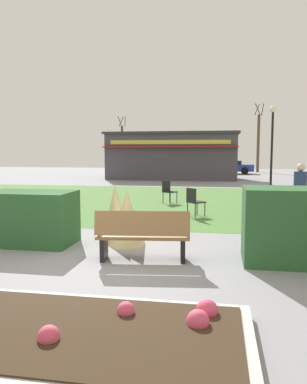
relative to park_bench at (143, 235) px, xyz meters
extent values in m
plane|color=gray|center=(-0.64, -0.46, -0.48)|extent=(80.00, 80.00, 0.00)
cube|color=#4C7A38|center=(-0.64, 8.67, -0.48)|extent=(36.00, 12.00, 0.01)
cube|color=beige|center=(-0.51, -3.09, -0.41)|extent=(4.52, 1.98, 0.14)
cube|color=#382819|center=(-0.51, -3.09, -0.34)|extent=(4.28, 1.74, 0.04)
sphere|color=#E54C6B|center=(0.34, -2.61, -0.29)|extent=(0.20, 0.20, 0.20)
sphere|color=#E54C6B|center=(1.17, -2.74, -0.29)|extent=(0.25, 0.25, 0.25)
sphere|color=#E54C6B|center=(1.25, -2.45, -0.29)|extent=(0.21, 0.21, 0.21)
sphere|color=#E54C6B|center=(-0.26, -3.33, -0.29)|extent=(0.22, 0.22, 0.22)
sphere|color=#E54C6B|center=(1.25, -2.44, -0.29)|extent=(0.25, 0.25, 0.25)
cube|color=olive|center=(-0.01, 0.07, -0.03)|extent=(1.75, 0.69, 0.06)
cube|color=olive|center=(0.02, -0.15, 0.25)|extent=(1.70, 0.33, 0.44)
cube|color=black|center=(-0.73, -0.02, -0.26)|extent=(0.13, 0.45, 0.45)
cube|color=black|center=(0.72, 0.16, -0.26)|extent=(0.13, 0.45, 0.45)
cube|color=olive|center=(-0.81, -0.03, 0.09)|extent=(0.11, 0.44, 0.06)
cube|color=olive|center=(0.80, 0.17, 0.09)|extent=(0.11, 0.44, 0.06)
cube|color=#28562B|center=(-2.65, 0.87, 0.09)|extent=(1.85, 1.10, 1.15)
cube|color=#28562B|center=(2.75, 0.36, 0.20)|extent=(1.90, 1.10, 1.36)
cone|color=#D1BC7F|center=(-0.58, 1.14, 0.11)|extent=(0.80, 0.80, 1.18)
cone|color=#D1BC7F|center=(-0.93, 1.49, 0.17)|extent=(0.63, 0.63, 1.29)
cylinder|color=black|center=(4.04, 14.46, -0.38)|extent=(0.22, 0.22, 0.20)
cylinder|color=black|center=(4.04, 14.46, 1.56)|extent=(0.12, 0.12, 4.08)
sphere|color=white|center=(4.04, 14.46, 3.76)|extent=(0.36, 0.36, 0.36)
cylinder|color=#2D4233|center=(-3.30, 0.82, -0.03)|extent=(0.52, 0.52, 0.90)
cube|color=#47424C|center=(-2.14, 21.41, 1.15)|extent=(9.27, 3.86, 3.25)
cube|color=#333338|center=(-2.14, 21.41, 2.85)|extent=(9.57, 4.16, 0.16)
cube|color=maroon|center=(-2.14, 19.30, 1.86)|extent=(9.37, 0.36, 0.08)
cube|color=#D8CC4C|center=(-2.14, 19.46, 2.19)|extent=(8.35, 0.04, 0.28)
cube|color=black|center=(-0.54, 7.88, -0.03)|extent=(0.61, 0.61, 0.04)
cube|color=black|center=(-0.71, 8.00, 0.19)|extent=(0.29, 0.38, 0.44)
cylinder|color=black|center=(-0.50, 7.62, -0.26)|extent=(0.03, 0.03, 0.45)
cylinder|color=black|center=(-0.28, 7.93, -0.26)|extent=(0.03, 0.03, 0.45)
cylinder|color=black|center=(-0.81, 7.84, -0.26)|extent=(0.03, 0.03, 0.45)
cylinder|color=black|center=(-0.59, 8.15, -0.26)|extent=(0.03, 0.03, 0.45)
cube|color=black|center=(0.65, 5.06, -0.03)|extent=(0.62, 0.62, 0.04)
cube|color=black|center=(0.50, 4.92, 0.19)|extent=(0.33, 0.35, 0.44)
cylinder|color=black|center=(0.92, 5.04, -0.26)|extent=(0.03, 0.03, 0.45)
cylinder|color=black|center=(0.66, 5.32, -0.26)|extent=(0.03, 0.03, 0.45)
cylinder|color=black|center=(0.64, 4.79, -0.26)|extent=(0.03, 0.03, 0.45)
cylinder|color=black|center=(0.38, 5.07, -0.26)|extent=(0.03, 0.03, 0.45)
cylinder|color=#23232D|center=(3.49, 4.05, -0.06)|extent=(0.28, 0.28, 0.85)
cylinder|color=navy|center=(3.49, 4.05, 0.68)|extent=(0.34, 0.34, 0.62)
sphere|color=beige|center=(3.49, 4.05, 1.10)|extent=(0.22, 0.22, 0.22)
cube|color=maroon|center=(-3.30, 28.82, 0.07)|extent=(4.34, 2.15, 0.60)
cube|color=black|center=(-3.45, 28.84, 0.50)|extent=(2.44, 1.77, 0.44)
cylinder|color=black|center=(-1.92, 29.63, -0.16)|extent=(0.66, 0.27, 0.64)
cylinder|color=black|center=(-2.08, 27.80, -0.16)|extent=(0.66, 0.27, 0.64)
cylinder|color=black|center=(-4.52, 29.85, -0.16)|extent=(0.66, 0.27, 0.64)
cylinder|color=black|center=(-4.67, 28.02, -0.16)|extent=(0.66, 0.27, 0.64)
cube|color=navy|center=(2.25, 28.82, 0.07)|extent=(4.32, 2.11, 0.60)
cube|color=black|center=(2.10, 28.84, 0.50)|extent=(2.42, 1.75, 0.44)
cylinder|color=black|center=(3.62, 29.64, -0.16)|extent=(0.65, 0.27, 0.64)
cylinder|color=black|center=(3.48, 27.81, -0.16)|extent=(0.65, 0.27, 0.64)
cylinder|color=black|center=(1.02, 29.84, -0.16)|extent=(0.65, 0.27, 0.64)
cylinder|color=black|center=(0.88, 28.00, -0.16)|extent=(0.65, 0.27, 0.64)
cylinder|color=brown|center=(-9.68, 35.47, 1.97)|extent=(0.28, 0.28, 4.91)
cylinder|color=brown|center=(-9.34, 35.57, 4.93)|extent=(0.25, 0.58, 1.12)
cylinder|color=brown|center=(-9.85, 35.77, 4.93)|extent=(0.54, 0.36, 1.12)
cylinder|color=brown|center=(-9.85, 35.16, 4.93)|extent=(0.54, 0.35, 1.12)
cylinder|color=brown|center=(4.99, 32.39, 2.34)|extent=(0.28, 0.28, 5.64)
cylinder|color=brown|center=(5.33, 32.49, 5.66)|extent=(0.25, 0.58, 1.12)
cylinder|color=brown|center=(4.82, 32.69, 5.66)|extent=(0.54, 0.36, 1.12)
cylinder|color=brown|center=(4.82, 32.08, 5.66)|extent=(0.54, 0.35, 1.12)
camera|label=1|loc=(1.38, -6.67, 1.51)|focal=35.59mm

